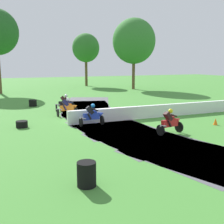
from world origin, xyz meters
TOP-DOWN VIEW (x-y plane):
  - ground_plane at (0.00, 0.00)m, footprint 120.00×120.00m
  - track_asphalt at (0.78, -0.01)m, footprint 7.97×27.67m
  - safety_barrier at (5.45, -0.10)m, footprint 15.79×0.59m
  - motorcycle_lead_black at (-1.20, 5.35)m, footprint 1.71×0.93m
  - motorcycle_chase_orange at (-1.60, 3.13)m, footprint 1.69×0.89m
  - motorcycle_trailing_blue at (-1.03, -0.73)m, footprint 1.68×0.70m
  - motorcycle_fourth_red at (2.29, -4.31)m, footprint 1.67×0.90m
  - tire_stack_near at (-3.38, 8.74)m, footprint 0.69×0.69m
  - tire_stack_mid_a at (-5.16, 0.55)m, footprint 0.70×0.70m
  - tire_stack_mid_b at (-4.10, -8.73)m, footprint 0.62×0.62m
  - traffic_cone at (6.20, -3.72)m, footprint 0.28×0.28m
  - tree_far_right at (8.30, 28.34)m, footprint 4.57×4.57m
  - tree_mid_rise at (12.92, 19.85)m, footprint 6.30×6.30m

SIDE VIEW (x-z plane):
  - ground_plane at x=0.00m, z-range 0.00..0.00m
  - track_asphalt at x=0.78m, z-range 0.00..0.01m
  - tire_stack_mid_a at x=-5.16m, z-range 0.00..0.40m
  - traffic_cone at x=6.20m, z-range 0.00..0.44m
  - tire_stack_near at x=-3.38m, z-range 0.00..0.60m
  - tire_stack_mid_b at x=-4.10m, z-range 0.00..0.80m
  - safety_barrier at x=5.45m, z-range 0.00..0.90m
  - motorcycle_chase_orange at x=-1.60m, z-range -0.08..1.34m
  - motorcycle_lead_black at x=-1.20m, z-range -0.08..1.35m
  - motorcycle_fourth_red at x=2.29m, z-range -0.05..1.37m
  - motorcycle_trailing_blue at x=-1.03m, z-range -0.05..1.37m
  - tree_far_right at x=8.30m, z-range 1.97..10.80m
  - tree_mid_rise at x=12.92m, z-range 1.87..12.25m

